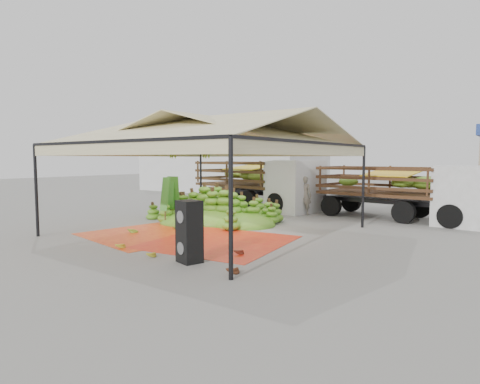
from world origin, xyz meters
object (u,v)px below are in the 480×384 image
Objects in this scene: banana_heap at (216,205)px; speaker_stack at (189,232)px; vendor at (305,195)px; truck_left at (260,178)px; truck_right at (406,186)px.

speaker_stack is (3.74, -5.53, 0.11)m from banana_heap.
vendor is 3.37m from truck_left.
truck_right is at bearing -162.98° from vendor.
banana_heap is 0.82× the size of truck_left.
truck_left reaches higher than banana_heap.
truck_left is (-3.14, 1.06, 0.64)m from vendor.
truck_left is at bearing 130.61° from speaker_stack.
truck_left is (-0.98, 4.76, 0.87)m from banana_heap.
vendor is 0.23× the size of truck_left.
truck_right is at bearing 37.88° from banana_heap.
speaker_stack is 0.22× the size of truck_right.
speaker_stack is at bearing -54.63° from truck_left.
vendor is 0.26× the size of truck_right.
banana_heap is 0.90× the size of truck_right.
truck_right is (2.48, 10.37, 0.64)m from speaker_stack.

